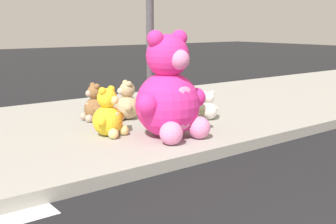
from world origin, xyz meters
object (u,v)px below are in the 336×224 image
at_px(plush_lime, 187,110).
at_px(plush_pink_large, 170,95).
at_px(plush_white, 208,108).
at_px(plush_yellow, 109,116).
at_px(sign_pole, 150,11).
at_px(plush_brown, 94,106).
at_px(plush_tan, 126,104).

bearing_deg(plush_lime, plush_pink_large, -144.75).
relative_size(plush_white, plush_yellow, 0.69).
bearing_deg(sign_pole, plush_white, -5.81).
height_order(plush_brown, plush_tan, plush_tan).
bearing_deg(sign_pole, plush_lime, -5.22).
xyz_separation_m(plush_pink_large, plush_brown, (-0.32, 1.54, -0.34)).
relative_size(plush_pink_large, plush_tan, 2.28).
bearing_deg(plush_white, plush_yellow, 177.90).
bearing_deg(plush_white, plush_pink_large, -157.34).
relative_size(sign_pole, plush_white, 6.80).
height_order(plush_lime, plush_brown, plush_brown).
distance_m(sign_pole, plush_yellow, 1.60).
bearing_deg(plush_tan, plush_pink_large, -95.56).
xyz_separation_m(plush_pink_large, plush_tan, (0.13, 1.30, -0.32)).
distance_m(plush_brown, plush_tan, 0.51).
bearing_deg(plush_pink_large, plush_white, 22.66).
bearing_deg(plush_tan, plush_white, -38.35).
relative_size(plush_lime, plush_tan, 0.78).
relative_size(plush_brown, plush_white, 1.28).
relative_size(sign_pole, plush_yellow, 4.67).
bearing_deg(plush_pink_large, plush_lime, 35.25).
bearing_deg(plush_pink_large, sign_pole, 79.89).
distance_m(plush_lime, plush_brown, 1.48).
distance_m(plush_tan, plush_yellow, 1.07).
bearing_deg(plush_lime, plush_tan, 129.17).
relative_size(plush_brown, plush_yellow, 0.88).
relative_size(sign_pole, plush_lime, 6.54).
bearing_deg(plush_tan, plush_yellow, -135.11).
xyz_separation_m(plush_pink_large, plush_yellow, (-0.63, 0.55, -0.30)).
distance_m(plush_white, plush_yellow, 1.79).
height_order(plush_pink_large, plush_white, plush_pink_large).
xyz_separation_m(sign_pole, plush_yellow, (-0.73, -0.04, -1.42)).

